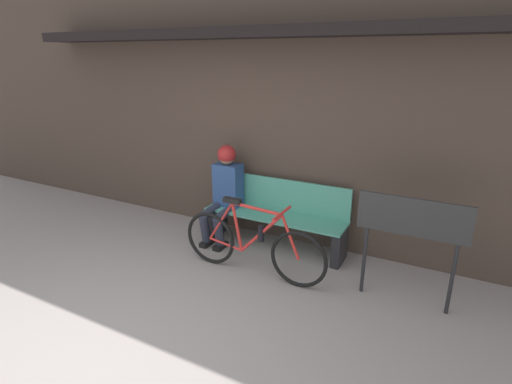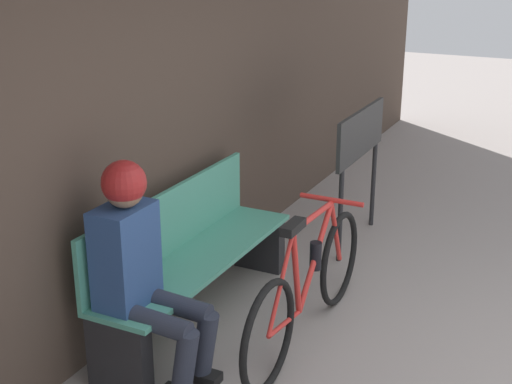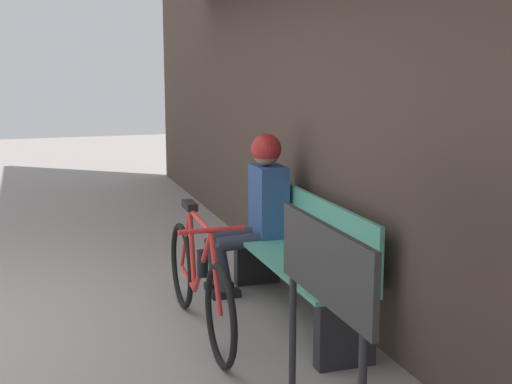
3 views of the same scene
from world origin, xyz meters
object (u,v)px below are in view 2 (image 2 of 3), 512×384
person_seated (140,260)px  bicycle (308,287)px  signboard (361,143)px  park_bench_near (191,260)px

person_seated → bicycle: bearing=-41.1°
bicycle → signboard: 1.61m
park_bench_near → signboard: size_ratio=1.65×
park_bench_near → person_seated: (-0.67, -0.10, 0.30)m
park_bench_near → person_seated: bearing=-171.1°
bicycle → signboard: signboard is taller
bicycle → person_seated: (-0.73, 0.64, 0.35)m
park_bench_near → signboard: bearing=-18.3°
signboard → bicycle: bearing=-171.9°
park_bench_near → signboard: (1.59, -0.53, 0.41)m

